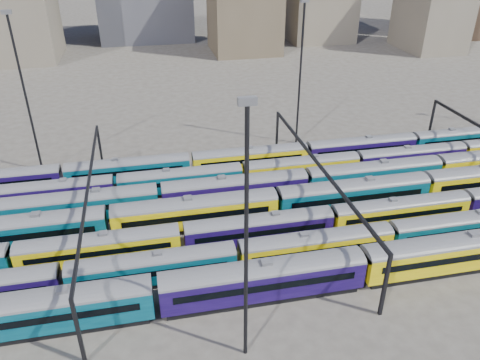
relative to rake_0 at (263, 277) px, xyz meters
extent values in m
plane|color=#44403A|center=(1.50, 15.00, -2.96)|extent=(500.00, 500.00, 0.00)
cube|color=black|center=(-22.91, 0.00, -2.57)|extent=(21.20, 2.75, 0.78)
cube|color=#053C4E|center=(-22.91, 0.00, -0.56)|extent=(22.31, 3.24, 3.24)
cylinder|color=#4C4C51|center=(-22.91, 0.00, 1.06)|extent=(22.31, 3.24, 3.24)
cube|color=black|center=(-22.91, -1.64, -0.17)|extent=(19.63, 0.06, 0.84)
cube|color=black|center=(-22.91, 1.64, -0.17)|extent=(19.63, 0.06, 0.84)
cube|color=slate|center=(-22.91, 0.00, 1.92)|extent=(1.12, 1.00, 0.39)
cube|color=black|center=(0.00, 0.00, -2.57)|extent=(21.20, 2.75, 0.78)
cube|color=#13083A|center=(0.00, 0.00, -0.56)|extent=(22.31, 3.24, 3.24)
cylinder|color=#4C4C51|center=(0.00, 0.00, 1.06)|extent=(22.31, 3.24, 3.24)
cube|color=black|center=(0.00, -1.64, -0.17)|extent=(19.63, 0.06, 0.84)
cube|color=black|center=(0.00, 1.64, -0.17)|extent=(19.63, 0.06, 0.84)
cube|color=slate|center=(0.00, 0.00, 1.92)|extent=(1.12, 1.00, 0.39)
cube|color=black|center=(22.91, 0.00, -2.57)|extent=(21.20, 2.75, 0.78)
cube|color=#CAAE08|center=(22.91, 0.00, -0.56)|extent=(22.31, 3.24, 3.24)
cylinder|color=#4C4C51|center=(22.91, 0.00, 1.06)|extent=(22.31, 3.24, 3.24)
cube|color=black|center=(22.91, -1.64, -0.17)|extent=(19.63, 0.06, 0.84)
cube|color=black|center=(22.91, 1.64, -0.17)|extent=(19.63, 0.06, 0.84)
cube|color=slate|center=(22.91, 0.00, 1.92)|extent=(1.12, 1.00, 0.39)
cube|color=black|center=(-11.55, 5.00, -2.63)|extent=(17.89, 2.32, 0.66)
cube|color=#053C4E|center=(-11.55, 5.00, -0.93)|extent=(18.84, 2.73, 2.73)
cylinder|color=#4C4C51|center=(-11.55, 5.00, 0.43)|extent=(18.84, 2.73, 2.73)
cube|color=black|center=(-11.55, 3.61, -0.61)|extent=(16.58, 0.06, 0.71)
cube|color=black|center=(-11.55, 6.39, -0.61)|extent=(16.58, 0.06, 0.71)
cube|color=slate|center=(-11.55, 5.00, 1.16)|extent=(0.94, 0.85, 0.33)
cube|color=black|center=(7.88, 5.00, -2.63)|extent=(17.89, 2.32, 0.66)
cube|color=#CAAE08|center=(7.88, 5.00, -0.93)|extent=(18.84, 2.73, 2.73)
cylinder|color=#4C4C51|center=(7.88, 5.00, 0.43)|extent=(18.84, 2.73, 2.73)
cube|color=black|center=(7.88, 3.61, -0.61)|extent=(16.58, 0.06, 0.71)
cube|color=black|center=(7.88, 6.39, -0.61)|extent=(16.58, 0.06, 0.71)
cube|color=slate|center=(7.88, 5.00, 1.16)|extent=(0.94, 0.85, 0.33)
cube|color=black|center=(27.32, 5.00, -2.63)|extent=(17.89, 2.32, 0.66)
cube|color=#053C4E|center=(27.32, 5.00, -0.93)|extent=(18.84, 2.73, 2.73)
cylinder|color=#4C4C51|center=(27.32, 5.00, 0.43)|extent=(18.84, 2.73, 2.73)
cube|color=black|center=(27.32, 3.61, -0.61)|extent=(16.58, 0.06, 0.71)
cube|color=black|center=(27.32, 6.39, -0.61)|extent=(16.58, 0.06, 0.71)
cube|color=slate|center=(27.32, 5.00, 1.16)|extent=(0.94, 0.85, 0.33)
cube|color=black|center=(-17.62, 10.00, -2.62)|extent=(18.10, 2.35, 0.67)
cube|color=#CAAE08|center=(-17.62, 10.00, -0.91)|extent=(19.06, 2.76, 2.76)
cylinder|color=#4C4C51|center=(-17.62, 10.00, 0.47)|extent=(19.06, 2.76, 2.76)
cube|color=black|center=(-17.62, 8.60, -0.58)|extent=(16.77, 0.06, 0.71)
cube|color=black|center=(-17.62, 11.40, -0.58)|extent=(16.77, 0.06, 0.71)
cube|color=slate|center=(-17.62, 10.00, 1.21)|extent=(0.95, 0.86, 0.33)
cube|color=black|center=(2.04, 10.00, -2.62)|extent=(18.10, 2.35, 0.67)
cube|color=#13083A|center=(2.04, 10.00, -0.91)|extent=(19.06, 2.76, 2.76)
cylinder|color=#4C4C51|center=(2.04, 10.00, 0.47)|extent=(19.06, 2.76, 2.76)
cube|color=black|center=(2.04, 8.60, -0.58)|extent=(16.77, 0.06, 0.71)
cube|color=black|center=(2.04, 11.40, -0.58)|extent=(16.77, 0.06, 0.71)
cube|color=slate|center=(2.04, 10.00, 1.21)|extent=(0.95, 0.86, 0.33)
cube|color=black|center=(21.69, 10.00, -2.62)|extent=(18.10, 2.35, 0.67)
cube|color=#CAAE08|center=(21.69, 10.00, -0.91)|extent=(19.06, 2.76, 2.76)
cylinder|color=#4C4C51|center=(21.69, 10.00, 0.47)|extent=(19.06, 2.76, 2.76)
cube|color=black|center=(21.69, 8.60, -0.58)|extent=(16.77, 0.06, 0.71)
cube|color=black|center=(21.69, 11.40, -0.58)|extent=(16.77, 0.06, 0.71)
cube|color=slate|center=(21.69, 10.00, 1.21)|extent=(0.95, 0.86, 0.33)
cube|color=black|center=(-27.93, 15.00, -2.57)|extent=(20.81, 2.70, 0.77)
cube|color=#053C4E|center=(-27.93, 15.00, -0.60)|extent=(21.91, 3.18, 3.18)
cylinder|color=#4C4C51|center=(-27.93, 15.00, 0.99)|extent=(21.91, 3.18, 3.18)
cube|color=black|center=(-27.93, 13.39, -0.22)|extent=(19.28, 0.06, 0.82)
cube|color=black|center=(-27.93, 16.61, -0.22)|extent=(19.28, 0.06, 0.82)
cube|color=slate|center=(-27.93, 15.00, 1.83)|extent=(1.10, 0.99, 0.38)
cube|color=black|center=(-5.42, 15.00, -2.57)|extent=(20.81, 2.70, 0.77)
cube|color=#CAAE08|center=(-5.42, 15.00, -0.60)|extent=(21.91, 3.18, 3.18)
cylinder|color=#4C4C51|center=(-5.42, 15.00, 0.99)|extent=(21.91, 3.18, 3.18)
cube|color=black|center=(-5.42, 13.39, -0.22)|extent=(19.28, 0.06, 0.82)
cube|color=black|center=(-5.42, 16.61, -0.22)|extent=(19.28, 0.06, 0.82)
cube|color=slate|center=(-5.42, 15.00, 1.83)|extent=(1.10, 0.99, 0.38)
cube|color=black|center=(17.09, 15.00, -2.57)|extent=(20.81, 2.70, 0.77)
cube|color=#053C4E|center=(17.09, 15.00, -0.60)|extent=(21.91, 3.18, 3.18)
cylinder|color=#4C4C51|center=(17.09, 15.00, 0.99)|extent=(21.91, 3.18, 3.18)
cube|color=black|center=(17.09, 13.39, -0.22)|extent=(19.28, 0.06, 0.82)
cube|color=black|center=(17.09, 16.61, -0.22)|extent=(19.28, 0.06, 0.82)
cube|color=slate|center=(17.09, 15.00, 1.83)|extent=(1.10, 0.99, 0.38)
cube|color=black|center=(-20.73, 20.00, -2.59)|extent=(20.03, 2.60, 0.74)
cube|color=#053C4E|center=(-20.73, 20.00, -0.69)|extent=(21.09, 3.06, 3.06)
cylinder|color=#4C4C51|center=(-20.73, 20.00, 0.84)|extent=(21.09, 3.06, 3.06)
cube|color=black|center=(-20.73, 18.45, -0.32)|extent=(18.56, 0.06, 0.79)
cube|color=black|center=(-20.73, 21.55, -0.32)|extent=(18.56, 0.06, 0.79)
cube|color=slate|center=(-20.73, 20.00, 1.65)|extent=(1.05, 0.95, 0.37)
cube|color=black|center=(0.96, 20.00, -2.59)|extent=(20.03, 2.60, 0.74)
cube|color=#13083A|center=(0.96, 20.00, -0.69)|extent=(21.09, 3.06, 3.06)
cylinder|color=#4C4C51|center=(0.96, 20.00, 0.84)|extent=(21.09, 3.06, 3.06)
cube|color=black|center=(0.96, 18.45, -0.32)|extent=(18.56, 0.06, 0.79)
cube|color=black|center=(0.96, 21.55, -0.32)|extent=(18.56, 0.06, 0.79)
cube|color=slate|center=(0.96, 20.00, 1.65)|extent=(1.05, 0.95, 0.37)
cube|color=black|center=(22.65, 20.00, -2.59)|extent=(20.03, 2.60, 0.74)
cube|color=#053C4E|center=(22.65, 20.00, -0.69)|extent=(21.09, 3.06, 3.06)
cylinder|color=#4C4C51|center=(22.65, 20.00, 0.84)|extent=(21.09, 3.06, 3.06)
cube|color=black|center=(22.65, 18.45, -0.32)|extent=(18.56, 0.06, 0.79)
cube|color=black|center=(22.65, 21.55, -0.32)|extent=(18.56, 0.06, 0.79)
cube|color=slate|center=(22.65, 20.00, 1.65)|extent=(1.05, 0.95, 0.37)
cube|color=black|center=(-25.67, 25.00, -2.63)|extent=(17.66, 2.29, 0.65)
cube|color=#13083A|center=(-25.67, 25.00, -0.96)|extent=(18.58, 2.69, 2.69)
cylinder|color=#4C4C51|center=(-25.67, 25.00, 0.39)|extent=(18.58, 2.69, 2.69)
cube|color=black|center=(-25.67, 23.63, -0.64)|extent=(16.35, 0.06, 0.70)
cube|color=black|center=(-25.67, 26.37, -0.64)|extent=(16.35, 0.06, 0.70)
cube|color=slate|center=(-25.67, 25.00, 1.10)|extent=(0.93, 0.84, 0.33)
cube|color=black|center=(-6.48, 25.00, -2.63)|extent=(17.66, 2.29, 0.65)
cube|color=#053C4E|center=(-6.48, 25.00, -0.96)|extent=(18.58, 2.69, 2.69)
cylinder|color=#4C4C51|center=(-6.48, 25.00, 0.39)|extent=(18.58, 2.69, 2.69)
cube|color=black|center=(-6.48, 23.63, -0.64)|extent=(16.35, 0.06, 0.70)
cube|color=black|center=(-6.48, 26.37, -0.64)|extent=(16.35, 0.06, 0.70)
cube|color=slate|center=(-6.48, 25.00, 1.10)|extent=(0.93, 0.84, 0.33)
cube|color=black|center=(12.70, 25.00, -2.63)|extent=(17.66, 2.29, 0.65)
cube|color=#CAAE08|center=(12.70, 25.00, -0.96)|extent=(18.58, 2.69, 2.69)
cylinder|color=#4C4C51|center=(12.70, 25.00, 0.39)|extent=(18.58, 2.69, 2.69)
cube|color=black|center=(12.70, 23.63, -0.64)|extent=(16.35, 0.06, 0.70)
cube|color=black|center=(12.70, 26.37, -0.64)|extent=(16.35, 0.06, 0.70)
cube|color=slate|center=(12.70, 25.00, 1.10)|extent=(0.93, 0.84, 0.33)
cube|color=black|center=(31.89, 25.00, -2.63)|extent=(17.66, 2.29, 0.65)
cube|color=#13083A|center=(31.89, 25.00, -0.96)|extent=(18.58, 2.69, 2.69)
cylinder|color=#4C4C51|center=(31.89, 25.00, 0.39)|extent=(18.58, 2.69, 2.69)
cube|color=black|center=(31.89, 23.63, -0.64)|extent=(16.35, 0.06, 0.70)
cube|color=black|center=(31.89, 26.37, -0.64)|extent=(16.35, 0.06, 0.70)
cube|color=slate|center=(31.89, 25.00, 1.10)|extent=(0.93, 0.84, 0.33)
cube|color=black|center=(-14.19, 30.00, -2.62)|extent=(18.18, 2.36, 0.67)
cube|color=#053C4E|center=(-14.19, 30.00, -0.90)|extent=(19.14, 2.77, 2.77)
cylinder|color=#4C4C51|center=(-14.19, 30.00, 0.49)|extent=(19.14, 2.77, 2.77)
cube|color=black|center=(-14.19, 28.59, -0.57)|extent=(16.84, 0.06, 0.72)
cube|color=black|center=(-14.19, 31.41, -0.57)|extent=(16.84, 0.06, 0.72)
cube|color=slate|center=(-14.19, 30.00, 1.23)|extent=(0.96, 0.86, 0.33)
cube|color=black|center=(5.55, 30.00, -2.62)|extent=(18.18, 2.36, 0.67)
cube|color=#CAAE08|center=(5.55, 30.00, -0.90)|extent=(19.14, 2.77, 2.77)
cylinder|color=#4C4C51|center=(5.55, 30.00, 0.49)|extent=(19.14, 2.77, 2.77)
cube|color=black|center=(5.55, 28.59, -0.57)|extent=(16.84, 0.06, 0.72)
cube|color=black|center=(5.55, 31.41, -0.57)|extent=(16.84, 0.06, 0.72)
cube|color=slate|center=(5.55, 30.00, 1.23)|extent=(0.96, 0.86, 0.33)
cube|color=black|center=(25.29, 30.00, -2.62)|extent=(18.18, 2.36, 0.67)
cube|color=#13083A|center=(25.29, 30.00, -0.90)|extent=(19.14, 2.77, 2.77)
cylinder|color=#4C4C51|center=(25.29, 30.00, 0.49)|extent=(19.14, 2.77, 2.77)
cube|color=black|center=(25.29, 28.59, -0.57)|extent=(16.84, 0.06, 0.72)
cube|color=black|center=(25.29, 31.41, -0.57)|extent=(16.84, 0.06, 0.72)
cube|color=slate|center=(25.29, 30.00, 1.23)|extent=(0.96, 0.86, 0.33)
cube|color=black|center=(45.03, 30.00, -2.62)|extent=(18.18, 2.36, 0.67)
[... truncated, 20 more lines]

